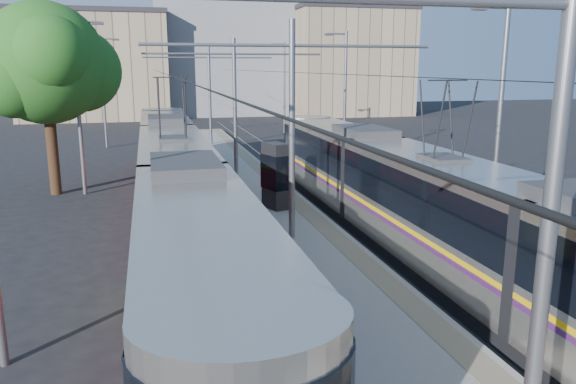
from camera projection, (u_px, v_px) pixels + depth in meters
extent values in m
plane|color=black|center=(391.00, 368.00, 11.16)|extent=(160.00, 160.00, 0.00)
cube|color=gray|center=(246.00, 187.00, 27.23)|extent=(4.00, 50.00, 0.30)
cube|color=gray|center=(216.00, 185.00, 26.85)|extent=(0.70, 50.00, 0.01)
cube|color=gray|center=(275.00, 183.00, 27.53)|extent=(0.70, 50.00, 0.01)
cube|color=gray|center=(155.00, 195.00, 26.24)|extent=(0.07, 70.00, 0.03)
cube|color=gray|center=(186.00, 193.00, 26.58)|extent=(0.07, 70.00, 0.03)
cube|color=gray|center=(303.00, 187.00, 27.93)|extent=(0.07, 70.00, 0.03)
cube|color=gray|center=(330.00, 185.00, 28.27)|extent=(0.07, 70.00, 0.03)
cube|color=black|center=(177.00, 223.00, 20.85)|extent=(2.30, 31.79, 0.40)
cube|color=#ACA69D|center=(175.00, 179.00, 20.49)|extent=(2.40, 30.19, 2.90)
cube|color=black|center=(174.00, 166.00, 20.38)|extent=(2.43, 30.19, 1.30)
cube|color=yellow|center=(175.00, 190.00, 20.58)|extent=(2.43, 30.19, 0.12)
cube|color=red|center=(176.00, 203.00, 20.69)|extent=(2.42, 30.19, 1.10)
cube|color=#2D2D30|center=(173.00, 135.00, 20.14)|extent=(1.68, 3.00, 0.30)
cube|color=black|center=(437.00, 263.00, 16.53)|extent=(2.30, 29.47, 0.40)
cube|color=#AFAAA0|center=(440.00, 209.00, 16.17)|extent=(2.40, 27.87, 2.90)
cube|color=black|center=(441.00, 192.00, 16.06)|extent=(2.43, 27.87, 1.30)
cube|color=#DEA80B|center=(439.00, 223.00, 16.25)|extent=(2.43, 27.87, 0.12)
cube|color=#41164E|center=(439.00, 227.00, 16.29)|extent=(2.43, 27.87, 0.10)
cube|color=#2D2D30|center=(443.00, 154.00, 15.82)|extent=(1.68, 3.00, 0.30)
cylinder|color=slate|center=(547.00, 248.00, 6.54)|extent=(0.20, 0.20, 7.00)
cylinder|color=slate|center=(572.00, 5.00, 5.95)|extent=(9.20, 0.10, 0.10)
cylinder|color=slate|center=(292.00, 133.00, 17.91)|extent=(0.20, 0.20, 7.00)
cylinder|color=slate|center=(292.00, 46.00, 17.32)|extent=(9.20, 0.10, 0.10)
cylinder|color=slate|center=(235.00, 107.00, 29.27)|extent=(0.20, 0.20, 7.00)
cylinder|color=slate|center=(234.00, 54.00, 28.68)|extent=(9.20, 0.10, 0.10)
cylinder|color=slate|center=(210.00, 96.00, 40.63)|extent=(0.20, 0.20, 7.00)
cylinder|color=slate|center=(209.00, 58.00, 40.04)|extent=(9.20, 0.10, 0.10)
cylinder|color=black|center=(165.00, 74.00, 25.20)|extent=(0.02, 70.00, 0.02)
cylinder|color=black|center=(318.00, 73.00, 26.89)|extent=(0.02, 70.00, 0.02)
cylinder|color=slate|center=(78.00, 108.00, 25.56)|extent=(0.18, 0.18, 8.00)
cube|color=#2D2D30|center=(98.00, 23.00, 25.00)|extent=(0.50, 0.22, 0.12)
cylinder|color=slate|center=(103.00, 93.00, 40.72)|extent=(0.18, 0.18, 8.00)
cube|color=#2D2D30|center=(116.00, 40.00, 40.15)|extent=(0.50, 0.22, 0.12)
cylinder|color=slate|center=(499.00, 121.00, 19.63)|extent=(0.18, 0.18, 8.00)
cube|color=#2D2D30|center=(479.00, 8.00, 18.55)|extent=(0.50, 0.22, 0.12)
cylinder|color=slate|center=(345.00, 97.00, 34.78)|extent=(0.18, 0.18, 8.00)
cube|color=#2D2D30|center=(329.00, 35.00, 33.70)|extent=(0.50, 0.22, 0.12)
cylinder|color=slate|center=(284.00, 88.00, 49.93)|extent=(0.18, 0.18, 8.00)
cube|color=#2D2D30|center=(272.00, 44.00, 48.85)|extent=(0.50, 0.22, 0.12)
cube|color=black|center=(276.00, 176.00, 22.35)|extent=(1.02, 1.30, 2.63)
cube|color=black|center=(276.00, 172.00, 22.31)|extent=(1.08, 1.36, 1.37)
cylinder|color=#382314|center=(53.00, 156.00, 26.02)|extent=(0.50, 0.50, 3.63)
sphere|color=#154A16|center=(44.00, 63.00, 25.10)|extent=(5.45, 5.45, 5.45)
sphere|color=#154A16|center=(80.00, 71.00, 26.35)|extent=(3.86, 3.86, 3.86)
cube|color=gray|center=(95.00, 68.00, 64.37)|extent=(16.00, 12.00, 11.46)
cube|color=#262328|center=(91.00, 13.00, 63.06)|extent=(16.32, 12.24, 0.50)
cube|color=slate|center=(229.00, 52.00, 71.49)|extent=(18.00, 14.00, 15.47)
cube|color=gray|center=(348.00, 64.00, 69.44)|extent=(14.00, 10.00, 12.38)
cube|color=#262328|center=(349.00, 10.00, 68.04)|extent=(14.28, 10.20, 0.50)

